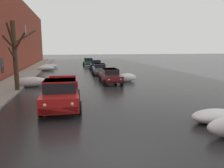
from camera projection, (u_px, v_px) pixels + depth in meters
ground_plane at (118, 157)px, 6.99m from camera, size 200.00×200.00×0.00m
left_sidewalk_slab at (18, 80)px, 22.99m from camera, size 2.81×80.00×0.15m
snow_bank_near_corner_left at (48, 66)px, 36.19m from camera, size 2.90×0.95×0.75m
snow_bank_mid_block_left at (46, 68)px, 32.69m from camera, size 2.55×1.43×0.75m
snow_bank_near_corner_right at (215, 116)px, 10.04m from camera, size 2.36×1.23×0.66m
snow_bank_along_right_kerb at (31, 82)px, 19.31m from camera, size 2.71×0.99×0.89m
snow_bank_far_right_pile at (126, 78)px, 22.11m from camera, size 1.88×0.95×0.86m
bare_tree_second_along_sidewalk at (15, 53)px, 16.63m from camera, size 1.90×3.50×5.52m
pickup_truck_red_approaching_near_lane at (61, 93)px, 12.50m from camera, size 2.30×5.37×1.76m
sedan_maroon_parked_kerbside_close at (110, 76)px, 21.20m from camera, size 1.87×4.27×1.42m
sedan_grey_parked_kerbside_mid at (100, 69)px, 27.71m from camera, size 2.02×4.10×1.42m
sedan_darkblue_parked_far_down_block at (96, 65)px, 34.05m from camera, size 2.24×4.27×1.42m
sedan_green_queued_behind_truck at (88, 62)px, 41.13m from camera, size 2.08×4.42×1.42m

